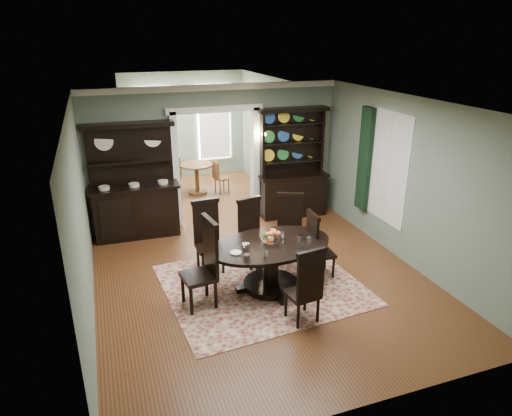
{
  "coord_description": "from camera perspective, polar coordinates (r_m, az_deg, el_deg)",
  "views": [
    {
      "loc": [
        -2.39,
        -6.41,
        4.0
      ],
      "look_at": [
        0.08,
        0.6,
        1.13
      ],
      "focal_mm": 32.0,
      "sensor_mm": 36.0,
      "label": 1
    }
  ],
  "objects": [
    {
      "name": "room",
      "position": [
        7.3,
        0.85,
        1.72
      ],
      "size": [
        5.51,
        6.01,
        3.01
      ],
      "color": "brown",
      "rests_on": "ground"
    },
    {
      "name": "parlor",
      "position": [
        12.43,
        -8.05,
        9.4
      ],
      "size": [
        3.51,
        3.5,
        3.01
      ],
      "color": "brown",
      "rests_on": "ground"
    },
    {
      "name": "doorway_trim",
      "position": [
        10.0,
        -5.06,
        7.26
      ],
      "size": [
        2.08,
        0.25,
        2.57
      ],
      "color": "silver",
      "rests_on": "floor"
    },
    {
      "name": "right_window",
      "position": [
        9.24,
        14.81,
        5.37
      ],
      "size": [
        0.15,
        1.47,
        2.12
      ],
      "color": "white",
      "rests_on": "wall_right"
    },
    {
      "name": "wall_sconce",
      "position": [
        10.06,
        0.41,
        9.03
      ],
      "size": [
        0.27,
        0.21,
        0.21
      ],
      "color": "gold",
      "rests_on": "back_wall_right"
    },
    {
      "name": "rug",
      "position": [
        7.83,
        0.71,
        -9.56
      ],
      "size": [
        3.33,
        3.0,
        0.01
      ],
      "primitive_type": "cube",
      "rotation": [
        0.0,
        0.0,
        0.08
      ],
      "color": "maroon",
      "rests_on": "floor"
    },
    {
      "name": "dining_table",
      "position": [
        7.5,
        1.87,
        -6.14
      ],
      "size": [
        2.18,
        2.1,
        0.81
      ],
      "rotation": [
        0.0,
        0.0,
        0.11
      ],
      "color": "black",
      "rests_on": "rug"
    },
    {
      "name": "centerpiece",
      "position": [
        7.37,
        1.85,
        -3.99
      ],
      "size": [
        1.37,
        0.88,
        0.22
      ],
      "color": "white",
      "rests_on": "dining_table"
    },
    {
      "name": "chair_far_left",
      "position": [
        8.09,
        -6.05,
        -3.19
      ],
      "size": [
        0.5,
        0.47,
        1.3
      ],
      "rotation": [
        0.0,
        0.0,
        3.17
      ],
      "color": "black",
      "rests_on": "rug"
    },
    {
      "name": "chair_far_mid",
      "position": [
        8.28,
        -0.59,
        -2.72
      ],
      "size": [
        0.54,
        0.52,
        1.24
      ],
      "rotation": [
        0.0,
        0.0,
        3.34
      ],
      "color": "black",
      "rests_on": "rug"
    },
    {
      "name": "chair_far_right",
      "position": [
        8.41,
        4.21,
        -2.22
      ],
      "size": [
        0.62,
        0.6,
        1.29
      ],
      "rotation": [
        0.0,
        0.0,
        2.73
      ],
      "color": "black",
      "rests_on": "rug"
    },
    {
      "name": "chair_end_left",
      "position": [
        7.03,
        -6.37,
        -6.59
      ],
      "size": [
        0.56,
        0.59,
        1.42
      ],
      "rotation": [
        0.0,
        0.0,
        1.7
      ],
      "color": "black",
      "rests_on": "rug"
    },
    {
      "name": "chair_end_right",
      "position": [
        7.88,
        7.55,
        -4.42
      ],
      "size": [
        0.44,
        0.46,
        1.19
      ],
      "rotation": [
        0.0,
        0.0,
        -1.61
      ],
      "color": "black",
      "rests_on": "rug"
    },
    {
      "name": "chair_near",
      "position": [
        6.61,
        6.37,
        -9.51
      ],
      "size": [
        0.51,
        0.49,
        1.23
      ],
      "rotation": [
        0.0,
        0.0,
        0.14
      ],
      "color": "black",
      "rests_on": "rug"
    },
    {
      "name": "sideboard",
      "position": [
        9.69,
        -14.88,
        1.24
      ],
      "size": [
        1.8,
        0.68,
        2.35
      ],
      "rotation": [
        0.0,
        0.0,
        -0.03
      ],
      "color": "black",
      "rests_on": "floor"
    },
    {
      "name": "welsh_dresser",
      "position": [
        10.49,
        4.52,
        3.84
      ],
      "size": [
        1.62,
        0.68,
        2.47
      ],
      "rotation": [
        0.0,
        0.0,
        -0.07
      ],
      "color": "black",
      "rests_on": "floor"
    },
    {
      "name": "parlor_table",
      "position": [
        12.05,
        -7.41,
        4.19
      ],
      "size": [
        0.87,
        0.87,
        0.8
      ],
      "color": "brown",
      "rests_on": "parlor_floor"
    },
    {
      "name": "parlor_chair_left",
      "position": [
        12.01,
        -9.96,
        4.16
      ],
      "size": [
        0.47,
        0.46,
        1.04
      ],
      "rotation": [
        0.0,
        0.0,
        1.34
      ],
      "color": "brown",
      "rests_on": "parlor_floor"
    },
    {
      "name": "parlor_chair_right",
      "position": [
        11.97,
        -4.59,
        3.93
      ],
      "size": [
        0.4,
        0.39,
        0.88
      ],
      "rotation": [
        0.0,
        0.0,
        -1.33
      ],
      "color": "brown",
      "rests_on": "parlor_floor"
    }
  ]
}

